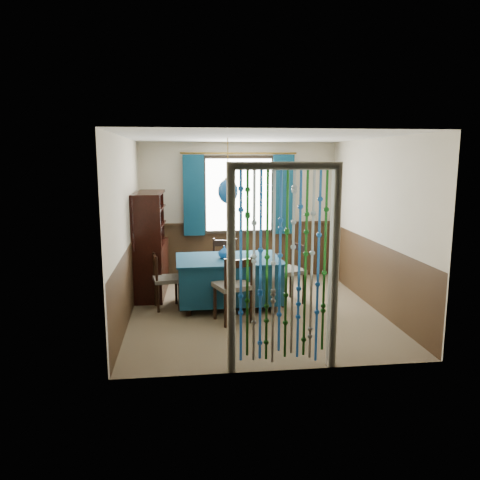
{
  "coord_description": "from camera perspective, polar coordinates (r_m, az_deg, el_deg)",
  "views": [
    {
      "loc": [
        -1.01,
        -6.55,
        2.22
      ],
      "look_at": [
        -0.18,
        0.27,
        1.01
      ],
      "focal_mm": 35.0,
      "sensor_mm": 36.0,
      "label": 1
    }
  ],
  "objects": [
    {
      "name": "vase_table",
      "position": [
        6.98,
        -1.93,
        -1.51
      ],
      "size": [
        0.2,
        0.2,
        0.17
      ],
      "primitive_type": "imported",
      "rotation": [
        0.0,
        0.0,
        0.28
      ],
      "color": "#165099",
      "rests_on": "dining_table"
    },
    {
      "name": "chair_left",
      "position": [
        7.03,
        -9.12,
        -4.77
      ],
      "size": [
        0.45,
        0.47,
        0.83
      ],
      "rotation": [
        0.0,
        0.0,
        -1.41
      ],
      "color": "black",
      "rests_on": "floor"
    },
    {
      "name": "wainscot_front",
      "position": [
        4.98,
        5.28,
        -10.24
      ],
      "size": [
        3.6,
        0.0,
        3.6
      ],
      "primitive_type": "plane",
      "rotation": [
        -1.57,
        0.0,
        0.0
      ],
      "color": "#392615",
      "rests_on": "ground"
    },
    {
      "name": "wall_left",
      "position": [
        6.67,
        -13.67,
        1.35
      ],
      "size": [
        0.0,
        4.0,
        4.0
      ],
      "primitive_type": "plane",
      "rotation": [
        1.57,
        0.0,
        1.57
      ],
      "color": "beige",
      "rests_on": "ground"
    },
    {
      "name": "dining_table",
      "position": [
        7.05,
        -1.43,
        -4.68
      ],
      "size": [
        1.57,
        1.1,
        0.74
      ],
      "rotation": [
        0.0,
        0.0,
        0.02
      ],
      "color": "#0F354D",
      "rests_on": "floor"
    },
    {
      "name": "vase_sideboard",
      "position": [
        8.01,
        -10.34,
        0.65
      ],
      "size": [
        0.25,
        0.25,
        0.2
      ],
      "primitive_type": "imported",
      "rotation": [
        0.0,
        0.0,
        -0.35
      ],
      "color": "beige",
      "rests_on": "sideboard"
    },
    {
      "name": "window",
      "position": [
        8.58,
        -0.16,
        5.52
      ],
      "size": [
        1.32,
        0.12,
        1.42
      ],
      "primitive_type": "cube",
      "color": "black",
      "rests_on": "wall_back"
    },
    {
      "name": "sideboard",
      "position": [
        7.79,
        -10.82,
        -2.28
      ],
      "size": [
        0.51,
        1.3,
        1.68
      ],
      "rotation": [
        0.0,
        0.0,
        -0.05
      ],
      "color": "black",
      "rests_on": "floor"
    },
    {
      "name": "chair_near",
      "position": [
        6.36,
        -0.76,
        -5.73
      ],
      "size": [
        0.58,
        0.57,
        0.93
      ],
      "rotation": [
        0.0,
        0.0,
        0.33
      ],
      "color": "black",
      "rests_on": "floor"
    },
    {
      "name": "wall_front",
      "position": [
        4.76,
        5.46,
        -1.8
      ],
      "size": [
        3.6,
        0.0,
        3.6
      ],
      "primitive_type": "plane",
      "rotation": [
        -1.57,
        0.0,
        0.0
      ],
      "color": "beige",
      "rests_on": "ground"
    },
    {
      "name": "floor",
      "position": [
        6.99,
        1.75,
        -8.53
      ],
      "size": [
        4.0,
        4.0,
        0.0
      ],
      "primitive_type": "plane",
      "color": "brown",
      "rests_on": "ground"
    },
    {
      "name": "wall_right",
      "position": [
        7.19,
        16.15,
        1.85
      ],
      "size": [
        0.0,
        4.0,
        4.0
      ],
      "primitive_type": "plane",
      "rotation": [
        1.57,
        0.0,
        -1.57
      ],
      "color": "beige",
      "rests_on": "ground"
    },
    {
      "name": "wainscot_left",
      "position": [
        6.81,
        -13.29,
        -4.89
      ],
      "size": [
        0.0,
        4.0,
        4.0
      ],
      "primitive_type": "plane",
      "rotation": [
        1.57,
        0.0,
        1.57
      ],
      "color": "#392615",
      "rests_on": "ground"
    },
    {
      "name": "doorway",
      "position": [
        4.86,
        5.27,
        -3.96
      ],
      "size": [
        1.16,
        0.12,
        2.18
      ],
      "primitive_type": null,
      "color": "silver",
      "rests_on": "ground"
    },
    {
      "name": "chair_right",
      "position": [
        7.27,
        6.01,
        -3.75
      ],
      "size": [
        0.56,
        0.58,
        0.94
      ],
      "rotation": [
        0.0,
        0.0,
        1.88
      ],
      "color": "black",
      "rests_on": "floor"
    },
    {
      "name": "bowl_shelf",
      "position": [
        7.47,
        -10.62,
        1.77
      ],
      "size": [
        0.22,
        0.22,
        0.05
      ],
      "primitive_type": "imported",
      "rotation": [
        0.0,
        0.0,
        0.07
      ],
      "color": "beige",
      "rests_on": "sideboard"
    },
    {
      "name": "pendant_lamp",
      "position": [
        6.84,
        -1.48,
        5.97
      ],
      "size": [
        0.29,
        0.29,
        0.94
      ],
      "color": "olive",
      "rests_on": "ceiling"
    },
    {
      "name": "wainscot_right",
      "position": [
        7.32,
        15.76,
        -3.97
      ],
      "size": [
        0.0,
        4.0,
        4.0
      ],
      "primitive_type": "plane",
      "rotation": [
        1.57,
        0.0,
        -1.57
      ],
      "color": "#392615",
      "rests_on": "ground"
    },
    {
      "name": "chair_far",
      "position": [
        7.74,
        -1.94,
        -3.04
      ],
      "size": [
        0.5,
        0.49,
        0.89
      ],
      "rotation": [
        0.0,
        0.0,
        2.98
      ],
      "color": "black",
      "rests_on": "floor"
    },
    {
      "name": "wainscot_back",
      "position": [
        8.76,
        -0.18,
        -1.32
      ],
      "size": [
        3.6,
        0.0,
        3.6
      ],
      "primitive_type": "plane",
      "rotation": [
        1.57,
        0.0,
        0.0
      ],
      "color": "#392615",
      "rests_on": "ground"
    },
    {
      "name": "ceiling",
      "position": [
        6.63,
        1.87,
        12.42
      ],
      "size": [
        4.0,
        4.0,
        0.0
      ],
      "primitive_type": "plane",
      "rotation": [
        3.14,
        0.0,
        0.0
      ],
      "color": "silver",
      "rests_on": "ground"
    },
    {
      "name": "wall_back",
      "position": [
        8.66,
        -0.19,
        3.57
      ],
      "size": [
        3.6,
        0.0,
        3.6
      ],
      "primitive_type": "plane",
      "rotation": [
        1.57,
        0.0,
        0.0
      ],
      "color": "beige",
      "rests_on": "ground"
    }
  ]
}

